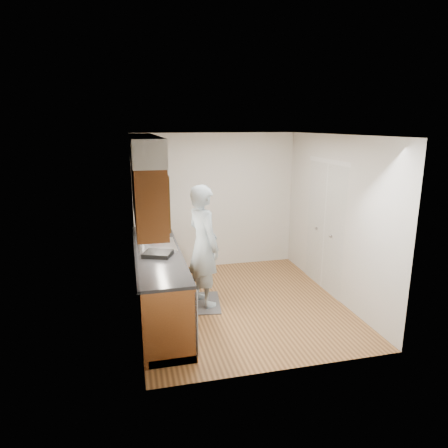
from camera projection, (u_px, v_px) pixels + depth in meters
name	position (u px, v px, depth m)	size (l,w,h in m)	color
floor	(240.00, 303.00, 6.06)	(3.50, 3.50, 0.00)	#A1703D
ceiling	(242.00, 135.00, 5.46)	(3.50, 3.50, 0.00)	white
wall_left	(135.00, 230.00, 5.42)	(0.02, 3.50, 2.50)	silver
wall_right	(335.00, 218.00, 6.10)	(0.02, 3.50, 2.50)	silver
wall_back	(215.00, 201.00, 7.41)	(3.00, 0.02, 2.50)	silver
counter	(160.00, 280.00, 5.67)	(0.64, 2.80, 1.30)	brown
upper_cabinets	(145.00, 178.00, 5.33)	(0.47, 2.80, 1.21)	brown
closet_door	(325.00, 227.00, 6.44)	(0.02, 1.22, 2.05)	silver
floor_mat	(204.00, 303.00, 6.06)	(0.46, 0.79, 0.01)	#5C5C5E
person	(203.00, 238.00, 5.81)	(0.72, 0.48, 2.04)	#96A9B6
soap_bottle_a	(146.00, 228.00, 6.15)	(0.11, 0.11, 0.29)	silver
soap_bottle_b	(160.00, 230.00, 6.22)	(0.08, 0.09, 0.19)	silver
soap_bottle_c	(161.00, 227.00, 6.48)	(0.13, 0.13, 0.17)	silver
soda_can	(157.00, 234.00, 6.12)	(0.07, 0.07, 0.13)	#A81C1F
dish_rack	(158.00, 254.00, 5.30)	(0.36, 0.30, 0.06)	black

